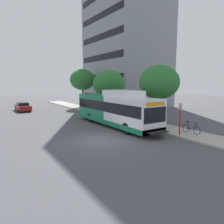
# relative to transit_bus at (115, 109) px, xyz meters

# --- Properties ---
(ground_plane) EXTENTS (120.00, 120.00, 0.00)m
(ground_plane) POSITION_rel_transit_bus_xyz_m (-3.85, 3.93, -1.70)
(ground_plane) COLOR #4C4C51
(sidewalk_curb) EXTENTS (3.00, 56.00, 0.14)m
(sidewalk_curb) POSITION_rel_transit_bus_xyz_m (3.15, 1.93, -1.63)
(sidewalk_curb) COLOR #A8A399
(sidewalk_curb) RESTS_ON ground
(transit_bus) EXTENTS (2.58, 12.25, 3.65)m
(transit_bus) POSITION_rel_transit_bus_xyz_m (0.00, 0.00, 0.00)
(transit_bus) COLOR white
(transit_bus) RESTS_ON ground
(bus_stop_sign_pole) EXTENTS (0.10, 0.36, 2.60)m
(bus_stop_sign_pole) POSITION_rel_transit_bus_xyz_m (2.05, -6.44, -0.05)
(bus_stop_sign_pole) COLOR red
(bus_stop_sign_pole) RESTS_ON sidewalk_curb
(bicycle_parked) EXTENTS (0.52, 1.76, 1.02)m
(bicycle_parked) POSITION_rel_transit_bus_xyz_m (3.32, -6.61, -1.14)
(bicycle_parked) COLOR black
(bicycle_parked) RESTS_ON sidewalk_curb
(street_tree_near_stop) EXTENTS (4.10, 4.10, 6.02)m
(street_tree_near_stop) POSITION_rel_transit_bus_xyz_m (4.17, -1.92, 2.70)
(street_tree_near_stop) COLOR #4C3823
(street_tree_near_stop) RESTS_ON sidewalk_curb
(street_tree_mid_block) EXTENTS (4.39, 4.39, 5.94)m
(street_tree_mid_block) POSITION_rel_transit_bus_xyz_m (3.86, 7.35, 2.51)
(street_tree_mid_block) COLOR #4C3823
(street_tree_mid_block) RESTS_ON sidewalk_curb
(street_tree_far_block) EXTENTS (4.37, 4.37, 6.63)m
(street_tree_far_block) POSITION_rel_transit_bus_xyz_m (4.31, 16.95, 3.19)
(street_tree_far_block) COLOR #4C3823
(street_tree_far_block) RESTS_ON sidewalk_curb
(parked_car_far_lane) EXTENTS (1.80, 4.50, 1.33)m
(parked_car_far_lane) POSITION_rel_transit_bus_xyz_m (-5.78, 17.18, -1.04)
(parked_car_far_lane) COLOR maroon
(parked_car_far_lane) RESTS_ON ground
(apartment_tower_backdrop) EXTENTS (11.08, 15.21, 31.80)m
(apartment_tower_backdrop) POSITION_rel_transit_bus_xyz_m (12.97, 15.86, 14.19)
(apartment_tower_backdrop) COLOR gray
(apartment_tower_backdrop) RESTS_ON ground
(lattice_comm_tower) EXTENTS (1.10, 1.10, 26.06)m
(lattice_comm_tower) POSITION_rel_transit_bus_xyz_m (18.10, 33.28, 6.88)
(lattice_comm_tower) COLOR #B7B7BC
(lattice_comm_tower) RESTS_ON ground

